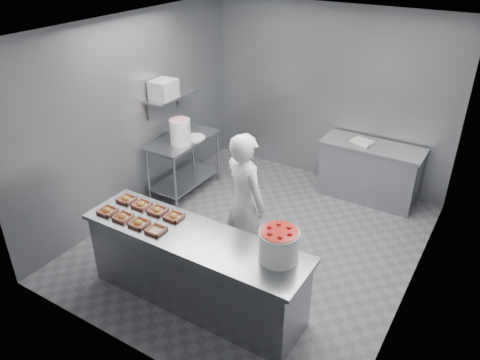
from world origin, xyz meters
name	(u,v)px	position (x,y,z in m)	size (l,w,h in m)	color
floor	(256,240)	(0.00, 0.00, 0.00)	(4.50, 4.50, 0.00)	#4C4C51
ceiling	(260,28)	(0.00, 0.00, 2.80)	(4.50, 4.50, 0.00)	white
wall_back	(328,96)	(0.00, 2.25, 1.40)	(4.00, 0.04, 2.80)	slate
wall_left	(135,116)	(-2.00, 0.00, 1.40)	(0.04, 4.50, 2.80)	slate
wall_right	(428,189)	(2.00, 0.00, 1.40)	(0.04, 4.50, 2.80)	slate
service_counter	(195,269)	(0.00, -1.35, 0.45)	(2.60, 0.70, 0.90)	slate
prep_table	(184,157)	(-1.65, 0.60, 0.59)	(0.60, 1.20, 0.90)	slate
back_counter	(369,172)	(0.90, 1.90, 0.45)	(1.50, 0.60, 0.90)	slate
wall_shelf	(171,96)	(-1.82, 0.60, 1.55)	(0.35, 0.90, 0.03)	slate
tray_0	(107,211)	(-1.10, -1.50, 0.92)	(0.19, 0.18, 0.06)	tan
tray_1	(123,217)	(-0.86, -1.50, 0.92)	(0.19, 0.18, 0.06)	tan
tray_2	(139,223)	(-0.62, -1.50, 0.92)	(0.19, 0.18, 0.06)	tan
tray_3	(156,230)	(-0.38, -1.50, 0.92)	(0.19, 0.18, 0.04)	tan
tray_4	(126,199)	(-1.10, -1.20, 0.92)	(0.19, 0.18, 0.06)	tan
tray_5	(141,204)	(-0.86, -1.20, 0.92)	(0.19, 0.18, 0.06)	tan
tray_6	(157,210)	(-0.62, -1.20, 0.92)	(0.19, 0.18, 0.06)	tan
tray_7	(174,216)	(-0.38, -1.20, 0.92)	(0.19, 0.18, 0.06)	tan
worker	(245,201)	(0.09, -0.45, 0.88)	(0.64, 0.42, 1.75)	white
strawberry_tub	(279,244)	(0.94, -1.23, 1.07)	(0.39, 0.39, 0.32)	white
glaze_bucket	(180,131)	(-1.56, 0.44, 1.10)	(0.32, 0.30, 0.47)	white
bucket_lid	(195,137)	(-1.51, 0.71, 0.91)	(0.32, 0.32, 0.02)	white
rag	(186,136)	(-1.66, 0.68, 0.91)	(0.15, 0.13, 0.02)	#CCB28C
appliance	(164,89)	(-1.82, 0.44, 1.70)	(0.31, 0.35, 0.27)	gray
paper_stack	(362,142)	(0.73, 1.90, 0.92)	(0.30, 0.22, 0.04)	silver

